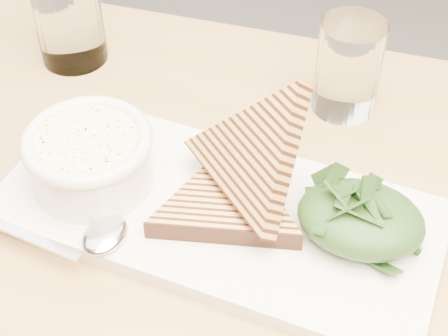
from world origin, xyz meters
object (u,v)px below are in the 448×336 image
(platter, at_px, (218,213))
(soup_bowl, at_px, (92,163))
(glass_near, at_px, (68,14))
(glass_far, at_px, (348,67))
(table_top, at_px, (83,251))

(platter, relative_size, soup_bowl, 3.59)
(glass_near, bearing_deg, soup_bowl, -58.62)
(glass_near, distance_m, glass_far, 0.33)
(soup_bowl, height_order, glass_far, glass_far)
(glass_far, bearing_deg, glass_near, -178.89)
(table_top, xyz_separation_m, glass_far, (0.20, 0.27, 0.07))
(platter, height_order, soup_bowl, soup_bowl)
(soup_bowl, xyz_separation_m, glass_near, (-0.12, 0.20, 0.02))
(table_top, bearing_deg, platter, 27.94)
(table_top, bearing_deg, glass_far, 53.12)
(table_top, distance_m, soup_bowl, 0.08)
(platter, bearing_deg, glass_far, 67.88)
(glass_near, bearing_deg, platter, -38.49)
(soup_bowl, bearing_deg, platter, 1.27)
(platter, bearing_deg, glass_near, 141.51)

